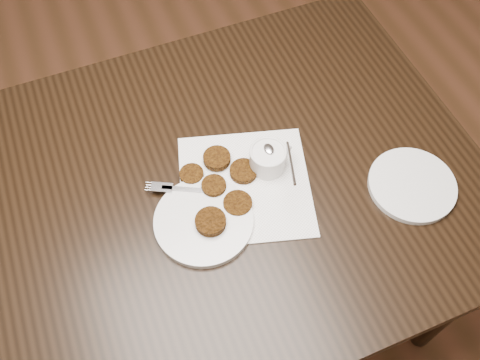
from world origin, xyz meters
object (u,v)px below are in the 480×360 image
at_px(plate_empty, 412,185).
at_px(napkin, 245,185).
at_px(table, 183,262).
at_px(plate_with_patty, 203,219).
at_px(sauce_ramekin, 268,151).

bearing_deg(plate_empty, napkin, 157.49).
distance_m(table, napkin, 0.42).
relative_size(napkin, plate_with_patty, 1.35).
height_order(table, sauce_ramekin, sauce_ramekin).
bearing_deg(plate_empty, plate_with_patty, 168.92).
height_order(sauce_ramekin, plate_empty, sauce_ramekin).
height_order(table, plate_empty, plate_empty).
distance_m(napkin, sauce_ramekin, 0.10).
distance_m(sauce_ramekin, plate_with_patty, 0.22).
bearing_deg(plate_with_patty, plate_empty, -11.08).
relative_size(table, napkin, 5.00).
height_order(sauce_ramekin, plate_with_patty, sauce_ramekin).
relative_size(table, plate_empty, 7.40).
distance_m(napkin, plate_with_patty, 0.14).
bearing_deg(napkin, plate_empty, -22.51).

